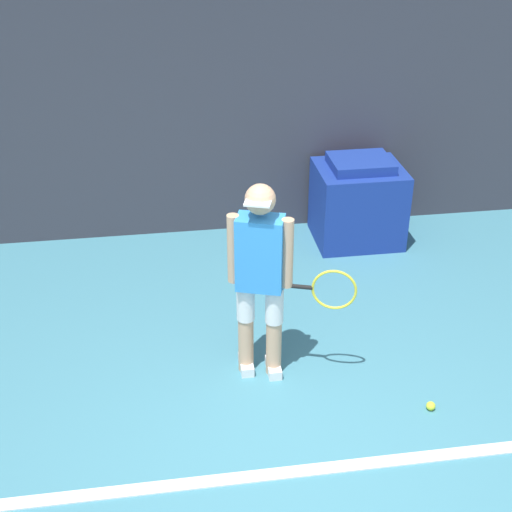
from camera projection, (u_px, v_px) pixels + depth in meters
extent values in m
plane|color=teal|center=(306.00, 482.00, 4.65)|extent=(24.00, 24.00, 0.00)
cube|color=#383842|center=(234.00, 90.00, 7.11)|extent=(24.00, 0.10, 3.05)
cube|color=white|center=(303.00, 471.00, 4.73)|extent=(21.60, 0.10, 0.01)
cylinder|color=tan|center=(246.00, 344.00, 5.56)|extent=(0.12, 0.12, 0.48)
cylinder|color=white|center=(246.00, 302.00, 5.37)|extent=(0.14, 0.14, 0.30)
cube|color=white|center=(246.00, 364.00, 5.66)|extent=(0.10, 0.24, 0.08)
cylinder|color=tan|center=(274.00, 347.00, 5.53)|extent=(0.12, 0.12, 0.48)
cylinder|color=white|center=(274.00, 305.00, 5.34)|extent=(0.14, 0.14, 0.30)
cube|color=white|center=(273.00, 367.00, 5.63)|extent=(0.10, 0.24, 0.08)
cube|color=#338CE0|center=(260.00, 253.00, 5.14)|extent=(0.39, 0.30, 0.58)
sphere|color=tan|center=(260.00, 199.00, 4.93)|extent=(0.22, 0.22, 0.22)
cube|color=white|center=(258.00, 203.00, 4.83)|extent=(0.21, 0.17, 0.02)
cylinder|color=tan|center=(233.00, 249.00, 5.16)|extent=(0.09, 0.09, 0.54)
cylinder|color=tan|center=(287.00, 253.00, 5.10)|extent=(0.09, 0.09, 0.54)
cylinder|color=black|center=(299.00, 287.00, 5.22)|extent=(0.19, 0.09, 0.03)
torus|color=yellow|center=(334.00, 290.00, 5.18)|extent=(0.32, 0.12, 0.33)
sphere|color=#D1E533|center=(431.00, 406.00, 5.24)|extent=(0.07, 0.07, 0.07)
cube|color=navy|center=(358.00, 204.00, 7.41)|extent=(0.88, 0.76, 0.81)
cube|color=navy|center=(361.00, 163.00, 7.18)|extent=(0.61, 0.53, 0.10)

